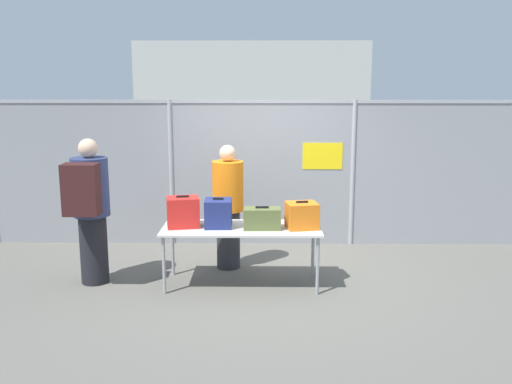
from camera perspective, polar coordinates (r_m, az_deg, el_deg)
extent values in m
plane|color=#605E56|center=(7.33, 0.52, -8.76)|extent=(120.00, 120.00, 0.00)
cylinder|color=#9EA0A5|center=(8.75, -8.45, 1.89)|extent=(0.07, 0.07, 2.20)
cylinder|color=#9EA0A5|center=(8.74, 9.64, 1.84)|extent=(0.07, 0.07, 2.20)
cube|color=gray|center=(8.64, 0.59, 1.89)|extent=(8.25, 0.01, 2.20)
cube|color=#9EA0A5|center=(8.52, 0.61, 9.01)|extent=(8.25, 0.04, 0.04)
cube|color=yellow|center=(8.63, 6.67, 3.59)|extent=(0.60, 0.01, 0.40)
cube|color=silver|center=(6.97, -1.46, -3.63)|extent=(1.93, 0.78, 0.02)
cylinder|color=#99999E|center=(6.86, -9.20, -7.23)|extent=(0.04, 0.04, 0.71)
cylinder|color=#99999E|center=(6.79, 6.18, -7.35)|extent=(0.04, 0.04, 0.71)
cylinder|color=#99999E|center=(7.48, -8.33, -5.63)|extent=(0.04, 0.04, 0.71)
cylinder|color=#99999E|center=(7.41, 5.71, -5.72)|extent=(0.04, 0.04, 0.71)
cube|color=red|center=(7.00, -7.31, -2.00)|extent=(0.44, 0.37, 0.37)
cube|color=black|center=(6.96, -7.35, -0.44)|extent=(0.16, 0.05, 0.02)
cube|color=navy|center=(6.96, -3.78, -2.13)|extent=(0.33, 0.35, 0.34)
cube|color=black|center=(6.92, -3.80, -0.67)|extent=(0.13, 0.03, 0.02)
cube|color=#566033|center=(6.87, 0.61, -2.66)|extent=(0.45, 0.25, 0.25)
cube|color=black|center=(6.83, 0.61, -1.53)|extent=(0.16, 0.03, 0.02)
cube|color=orange|center=(6.91, 4.60, -2.36)|extent=(0.42, 0.38, 0.31)
cube|color=black|center=(6.87, 4.63, -0.99)|extent=(0.15, 0.05, 0.02)
cylinder|color=black|center=(7.41, -15.91, -5.50)|extent=(0.34, 0.34, 0.86)
cylinder|color=navy|center=(7.22, -16.24, 0.49)|extent=(0.45, 0.45, 0.72)
sphere|color=beige|center=(7.15, -16.45, 4.23)|extent=(0.23, 0.23, 0.23)
cube|color=#381919|center=(6.89, -17.09, 0.24)|extent=(0.40, 0.25, 0.60)
cylinder|color=#2D2D33|center=(7.69, -2.78, -4.71)|extent=(0.31, 0.31, 0.79)
cylinder|color=orange|center=(7.52, -2.84, 0.60)|extent=(0.41, 0.41, 0.66)
sphere|color=beige|center=(7.45, -2.87, 3.90)|extent=(0.21, 0.21, 0.21)
cube|color=white|center=(10.46, 12.20, -0.42)|extent=(2.87, 1.45, 0.53)
sphere|color=black|center=(9.65, 10.14, -2.12)|extent=(0.60, 0.60, 0.60)
sphere|color=black|center=(11.16, 8.86, -0.24)|extent=(0.60, 0.60, 0.60)
cylinder|color=#59595B|center=(10.30, 1.51, -1.57)|extent=(1.01, 0.06, 0.06)
cube|color=#B2B7B2|center=(44.14, -0.32, 11.35)|extent=(16.47, 8.15, 5.01)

